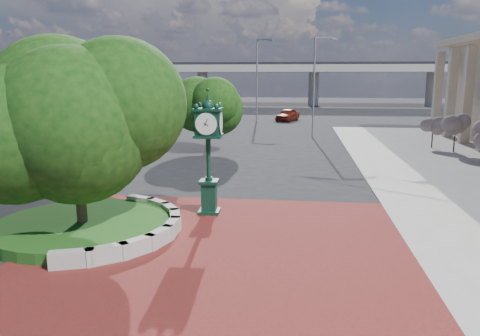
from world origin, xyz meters
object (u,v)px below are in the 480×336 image
Objects in this scene: post_clock at (208,147)px; street_lamp_far at (259,74)px; parked_car at (288,115)px; street_lamp_near at (316,80)px.

post_clock is 38.08m from street_lamp_far.
post_clock is at bearing -73.77° from parked_car.
post_clock reaches higher than parked_car.
post_clock is at bearing -88.09° from street_lamp_far.
post_clock is 24.24m from street_lamp_near.
street_lamp_near is (4.91, 23.62, 2.35)m from post_clock.
parked_car is at bearing 86.74° from post_clock.
street_lamp_near reaches higher than post_clock.
parked_car is 15.64m from street_lamp_near.
street_lamp_far is (-3.45, -0.47, 4.79)m from parked_car.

